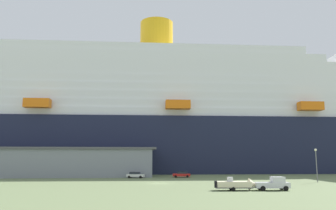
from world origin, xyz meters
TOP-DOWN VIEW (x-y plane):
  - ground_plane at (0.00, 30.00)m, footprint 600.00×600.00m
  - cruise_ship at (24.04, 55.10)m, footprint 231.53×47.69m
  - terminal_building at (-30.34, 29.39)m, footprint 58.79×29.18m
  - pickup_truck at (19.14, -15.39)m, footprint 5.62×2.33m
  - small_boat_on_trailer at (13.29, -15.45)m, footprint 7.73×2.40m
  - street_lamp at (34.67, 2.53)m, footprint 0.56×0.56m
  - parked_car_red_hatchback at (5.93, 20.83)m, footprint 4.88×2.32m
  - parked_car_white_van at (-6.42, 18.16)m, footprint 4.85×2.58m

SIDE VIEW (x-z plane):
  - ground_plane at x=0.00m, z-range 0.00..0.00m
  - parked_car_white_van at x=-6.42m, z-range 0.04..1.62m
  - parked_car_red_hatchback at x=5.93m, z-range 0.05..1.63m
  - small_boat_on_trailer at x=13.29m, z-range -0.11..2.04m
  - pickup_truck at x=19.14m, z-range -0.06..2.14m
  - terminal_building at x=-30.34m, z-range 0.02..8.18m
  - street_lamp at x=34.67m, z-range 1.17..8.48m
  - cruise_ship at x=24.04m, z-range -13.62..49.61m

